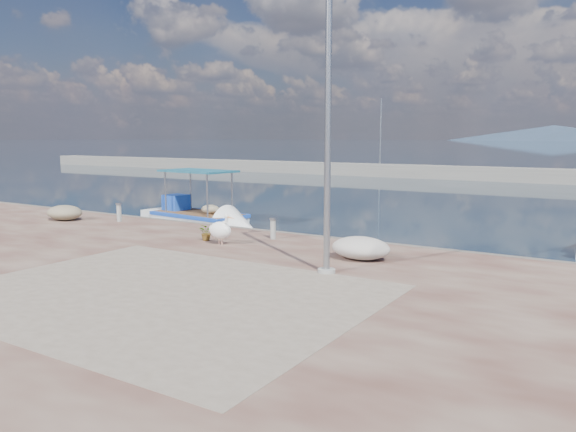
# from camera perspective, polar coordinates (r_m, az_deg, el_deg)

# --- Properties ---
(ground) EXTENTS (1400.00, 1400.00, 0.00)m
(ground) POSITION_cam_1_polar(r_m,az_deg,el_deg) (15.50, -7.52, -6.44)
(ground) COLOR #162635
(ground) RESTS_ON ground
(quay) EXTENTS (44.00, 22.00, 0.50)m
(quay) POSITION_cam_1_polar(r_m,az_deg,el_deg) (11.65, -27.00, -10.91)
(quay) COLOR #4A2720
(quay) RESTS_ON ground
(quay_patch) EXTENTS (9.00, 7.00, 0.01)m
(quay_patch) POSITION_cam_1_polar(r_m,az_deg,el_deg) (12.57, -12.78, -7.64)
(quay_patch) COLOR gray
(quay_patch) RESTS_ON quay
(breakwater) EXTENTS (120.00, 2.20, 7.50)m
(breakwater) POSITION_cam_1_polar(r_m,az_deg,el_deg) (52.53, 21.48, 3.95)
(breakwater) COLOR gray
(breakwater) RESTS_ON ground
(boat_left) EXTENTS (6.08, 2.52, 2.84)m
(boat_left) POSITION_cam_1_polar(r_m,az_deg,el_deg) (24.85, -9.11, -0.47)
(boat_left) COLOR white
(boat_left) RESTS_ON ground
(pelican) EXTENTS (1.04, 0.54, 1.00)m
(pelican) POSITION_cam_1_polar(r_m,az_deg,el_deg) (17.70, -6.86, -1.39)
(pelican) COLOR tan
(pelican) RESTS_ON quay
(lamp_post) EXTENTS (0.44, 0.96, 7.00)m
(lamp_post) POSITION_cam_1_polar(r_m,az_deg,el_deg) (13.71, 4.11, 7.77)
(lamp_post) COLOR gray
(lamp_post) RESTS_ON quay
(bollard_near) EXTENTS (0.23, 0.23, 0.71)m
(bollard_near) POSITION_cam_1_polar(r_m,az_deg,el_deg) (18.55, -1.53, -1.19)
(bollard_near) COLOR gray
(bollard_near) RESTS_ON quay
(bollard_far) EXTENTS (0.24, 0.24, 0.74)m
(bollard_far) POSITION_cam_1_polar(r_m,az_deg,el_deg) (23.39, -16.79, 0.45)
(bollard_far) COLOR gray
(bollard_far) RESTS_ON quay
(potted_plant) EXTENTS (0.56, 0.51, 0.53)m
(potted_plant) POSITION_cam_1_polar(r_m,az_deg,el_deg) (18.48, -8.26, -1.67)
(potted_plant) COLOR #33722D
(potted_plant) RESTS_ON quay
(net_pile_d) EXTENTS (1.66, 1.25, 0.62)m
(net_pile_d) POSITION_cam_1_polar(r_m,az_deg,el_deg) (15.66, 7.40, -3.24)
(net_pile_d) COLOR beige
(net_pile_d) RESTS_ON quay
(net_pile_b) EXTENTS (1.56, 1.21, 0.61)m
(net_pile_b) POSITION_cam_1_polar(r_m,az_deg,el_deg) (24.53, -21.75, 0.32)
(net_pile_b) COLOR tan
(net_pile_b) RESTS_ON quay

